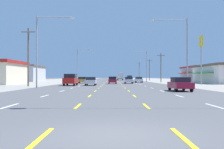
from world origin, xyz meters
TOP-DOWN VIEW (x-y plane):
  - ground_plane at (0.00, 66.00)m, footprint 572.00×572.00m
  - lot_apron_left at (-24.75, 66.00)m, footprint 28.00×440.00m
  - lot_apron_right at (24.75, 66.00)m, footprint 28.00×440.00m
  - lane_markings at (0.00, 104.50)m, footprint 10.64×227.60m
  - signal_span_wire at (-0.65, 6.70)m, footprint 25.94×0.52m
  - sedan_far_right_nearest at (7.14, 21.98)m, footprint 1.80×4.50m
  - suv_far_left_near at (-7.02, 40.11)m, footprint 1.98×4.90m
  - sedan_inner_left_mid at (-3.66, 41.07)m, footprint 1.80×4.50m
  - hatchback_center_turn_midfar at (0.11, 52.13)m, footprint 1.72×3.90m
  - sedan_inner_right_far at (3.70, 54.68)m, footprint 1.80×4.50m
  - sedan_far_left_farther at (-6.92, 57.69)m, footprint 1.80×4.50m
  - sedan_far_right_farthest at (6.81, 64.18)m, footprint 1.80×4.50m
  - suv_far_right_distant_a at (6.94, 104.29)m, footprint 1.98×4.90m
  - box_truck_inner_right_distant_b at (3.44, 109.11)m, footprint 2.40×7.20m
  - sedan_center_turn_distant_c at (-0.05, 115.53)m, footprint 1.80×4.50m
  - storefront_left_row_2 at (-29.40, 80.99)m, footprint 13.90×15.72m
  - storefront_right_row_2 at (29.50, 79.09)m, footprint 14.15×18.27m
  - pole_sign_right_row_1 at (16.96, 45.85)m, footprint 0.24×1.76m
  - streetlight_left_row_0 at (-9.58, 30.34)m, footprint 5.11×0.26m
  - streetlight_right_row_0 at (9.55, 30.34)m, footprint 5.16×0.26m
  - streetlight_left_row_1 at (-9.76, 74.78)m, footprint 4.00×0.26m
  - streetlight_right_row_1 at (9.78, 74.78)m, footprint 3.65×0.26m
  - utility_pole_left_row_0 at (-13.14, 36.55)m, footprint 2.20×0.26m
  - utility_pole_right_row_1 at (13.67, 70.85)m, footprint 2.20×0.26m
  - utility_pole_right_row_2 at (15.31, 107.16)m, footprint 2.20×0.26m
  - utility_pole_right_row_3 at (14.61, 142.31)m, footprint 2.20×0.26m

SIDE VIEW (x-z plane):
  - ground_plane at x=0.00m, z-range 0.00..0.00m
  - lot_apron_left at x=-24.75m, z-range 0.00..0.01m
  - lot_apron_right at x=24.75m, z-range 0.00..0.01m
  - lane_markings at x=0.00m, z-range 0.00..0.01m
  - sedan_far_right_nearest at x=7.14m, z-range 0.03..1.49m
  - sedan_inner_left_mid at x=-3.66m, z-range 0.03..1.49m
  - sedan_inner_right_far at x=3.70m, z-range 0.03..1.49m
  - sedan_far_left_farther at x=-6.92m, z-range 0.03..1.49m
  - sedan_far_right_farthest at x=6.81m, z-range 0.03..1.49m
  - sedan_center_turn_distant_c at x=-0.05m, z-range 0.03..1.49m
  - hatchback_center_turn_midfar at x=0.11m, z-range 0.01..1.55m
  - suv_far_left_near at x=-7.02m, z-range 0.04..2.02m
  - suv_far_right_distant_a at x=6.94m, z-range 0.04..2.02m
  - box_truck_inner_right_distant_b at x=3.44m, z-range 0.22..3.45m
  - storefront_right_row_2 at x=29.50m, z-range 0.02..4.74m
  - storefront_left_row_2 at x=-29.40m, z-range 0.01..5.06m
  - utility_pole_right_row_1 at x=13.67m, z-range 0.19..8.22m
  - utility_pole_right_row_2 at x=15.31m, z-range 0.19..8.90m
  - utility_pole_left_row_0 at x=-13.14m, z-range 0.19..9.33m
  - utility_pole_right_row_3 at x=14.61m, z-range 0.19..9.55m
  - streetlight_right_row_1 at x=9.78m, z-range 0.70..9.72m
  - signal_span_wire at x=-0.65m, z-range 0.64..10.06m
  - streetlight_right_row_0 at x=9.55m, z-range 0.88..10.32m
  - streetlight_left_row_1 at x=-9.76m, z-range 0.76..10.50m
  - streetlight_left_row_0 at x=-9.58m, z-range 0.88..10.68m
  - pole_sign_right_row_1 at x=16.96m, z-range 2.29..11.60m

